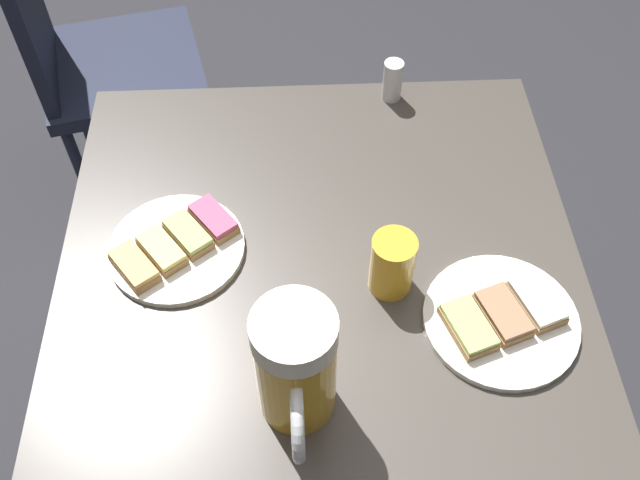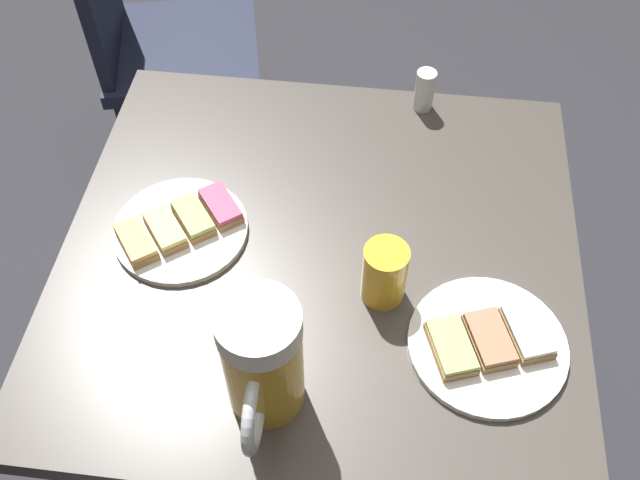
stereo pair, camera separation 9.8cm
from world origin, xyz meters
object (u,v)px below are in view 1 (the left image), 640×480
(plate_far, at_px, (501,318))
(beer_mug, at_px, (296,369))
(salt_shaker, at_px, (393,81))
(beer_glass_small, at_px, (392,264))
(cafe_chair, at_px, (92,55))
(plate_near, at_px, (176,246))

(plate_far, bearing_deg, beer_mug, 20.90)
(beer_mug, distance_m, salt_shaker, 0.57)
(plate_far, distance_m, salt_shaker, 0.45)
(beer_glass_small, distance_m, cafe_chair, 1.13)
(plate_far, relative_size, cafe_chair, 0.24)
(beer_mug, distance_m, cafe_chair, 1.23)
(beer_mug, height_order, cafe_chair, beer_mug)
(plate_near, relative_size, beer_mug, 1.05)
(beer_glass_small, bearing_deg, plate_near, -13.44)
(salt_shaker, relative_size, cafe_chair, 0.08)
(beer_mug, bearing_deg, salt_shaker, -107.45)
(salt_shaker, bearing_deg, cafe_chair, -38.48)
(beer_mug, height_order, salt_shaker, beer_mug)
(plate_near, relative_size, beer_glass_small, 2.07)
(plate_near, xyz_separation_m, plate_far, (-0.43, 0.14, -0.00))
(plate_near, height_order, beer_mug, beer_mug)
(plate_far, height_order, cafe_chair, cafe_chair)
(plate_near, distance_m, salt_shaker, 0.46)
(plate_near, xyz_separation_m, beer_glass_small, (-0.29, 0.07, 0.04))
(plate_near, xyz_separation_m, beer_mug, (-0.16, 0.24, 0.08))
(plate_far, bearing_deg, plate_near, -17.53)
(plate_far, xyz_separation_m, beer_glass_small, (0.14, -0.07, 0.04))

